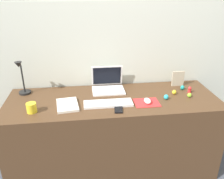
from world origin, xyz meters
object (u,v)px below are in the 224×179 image
Objects in this scene: cell_phone at (118,109)px; toy_figurine_yellow at (174,92)px; toy_figurine_red at (190,90)px; coffee_mug at (31,108)px; desk_lamp at (22,79)px; picture_frame at (178,79)px; toy_figurine_lime at (189,95)px; keyboard at (108,103)px; toy_figurine_cyan at (166,97)px; toy_figurine_teal at (182,88)px; mouse at (147,101)px; laptop at (108,84)px; notebook_pad at (67,105)px.

toy_figurine_yellow is (0.55, 0.22, 0.02)m from cell_phone.
coffee_mug is at bearing -172.03° from toy_figurine_red.
desk_lamp is 4.14× the size of coffee_mug.
picture_frame is (1.47, 0.02, -0.08)m from desk_lamp.
desk_lamp is at bearing 161.37° from cell_phone.
cell_phone is 0.39× the size of desk_lamp.
keyboard is at bearing -176.09° from toy_figurine_lime.
toy_figurine_cyan reaches higher than cell_phone.
keyboard is 0.12m from cell_phone.
keyboard is 0.52m from toy_figurine_cyan.
toy_figurine_teal is at bearing -83.99° from picture_frame.
picture_frame is at bearing 106.13° from toy_figurine_red.
toy_figurine_yellow is (0.29, 0.14, -0.00)m from mouse.
desk_lamp is (-0.77, -0.03, 0.10)m from laptop.
toy_figurine_teal is at bearing 118.80° from toy_figurine_red.
desk_lamp reaches higher than coffee_mug.
coffee_mug is at bearing -171.78° from toy_figurine_yellow.
toy_figurine_teal reaches higher than toy_figurine_lime.
toy_figurine_lime reaches higher than cell_phone.
notebook_pad is at bearing -178.14° from toy_figurine_lime.
toy_figurine_teal is (0.71, -0.11, -0.03)m from laptop.
coffee_mug is 1.87× the size of toy_figurine_yellow.
notebook_pad is at bearing -140.51° from laptop.
toy_figurine_cyan is at bearing -139.77° from toy_figurine_yellow.
notebook_pad is 0.97m from toy_figurine_yellow.
desk_lamp is (-0.74, 0.29, 0.14)m from keyboard.
toy_figurine_lime is (0.74, 0.05, 0.01)m from keyboard.
cell_phone is 0.46m from toy_figurine_cyan.
coffee_mug is 1.93× the size of toy_figurine_lime.
toy_figurine_lime is at bearing 8.85° from mouse.
keyboard is at bearing -176.19° from toy_figurine_cyan.
desk_lamp is 1.53m from toy_figurine_red.
laptop reaches higher than toy_figurine_yellow.
picture_frame reaches higher than coffee_mug.
notebook_pad is (-0.37, -0.31, -0.04)m from laptop.
coffee_mug is 1.41m from toy_figurine_red.
desk_lamp reaches higher than toy_figurine_yellow.
toy_figurine_red is at bearing 5.99° from toy_figurine_yellow.
toy_figurine_yellow is at bearing -142.61° from toy_figurine_teal.
cell_phone is 0.78m from picture_frame.
notebook_pad is 3.99× the size of toy_figurine_red.
toy_figurine_teal reaches higher than toy_figurine_yellow.
keyboard is 5.22× the size of coffee_mug.
keyboard is 0.34m from notebook_pad.
notebook_pad is at bearing -34.61° from desk_lamp.
cell_phone is at bearing -22.37° from notebook_pad.
cell_phone is 0.75m from toy_figurine_red.
coffee_mug is 1.38m from toy_figurine_teal.
toy_figurine_cyan is (0.18, 0.05, 0.00)m from mouse.
mouse is 0.75× the size of cell_phone.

